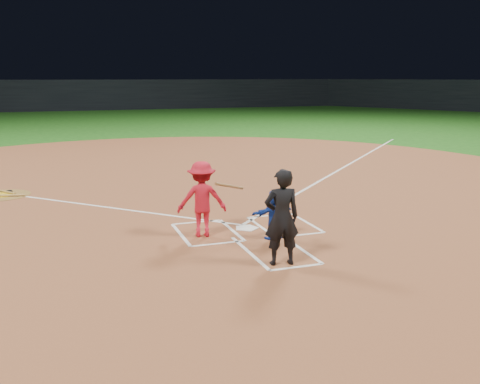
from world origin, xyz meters
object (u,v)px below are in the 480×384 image
object	(u,v)px
catcher	(274,214)
umpire	(282,217)
batter_at_plate	(202,199)
on_deck_circle	(1,195)
home_plate	(246,228)

from	to	relation	value
catcher	umpire	bearing A→B (deg)	61.15
umpire	batter_at_plate	world-z (taller)	umpire
umpire	batter_at_plate	xyz separation A→B (m)	(-0.93, 2.31, -0.08)
on_deck_circle	catcher	distance (m)	9.15
home_plate	on_deck_circle	distance (m)	8.23
catcher	batter_at_plate	world-z (taller)	batter_at_plate
catcher	home_plate	bearing A→B (deg)	-82.44
on_deck_circle	home_plate	bearing A→B (deg)	-45.08
on_deck_circle	catcher	world-z (taller)	catcher
on_deck_circle	catcher	xyz separation A→B (m)	(6.13, -6.78, 0.54)
on_deck_circle	batter_at_plate	size ratio (longest dim) A/B	1.00
catcher	batter_at_plate	xyz separation A→B (m)	(-1.45, 0.72, 0.30)
home_plate	umpire	size ratio (longest dim) A/B	0.32
home_plate	batter_at_plate	distance (m)	1.44
home_plate	on_deck_circle	size ratio (longest dim) A/B	0.35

